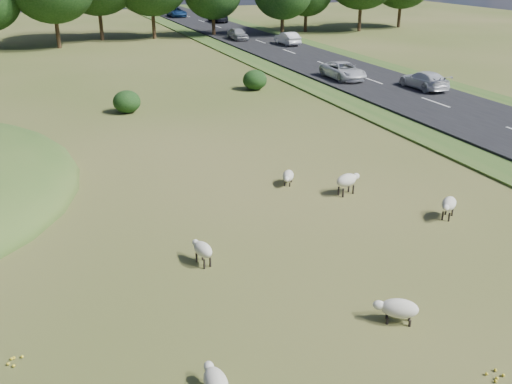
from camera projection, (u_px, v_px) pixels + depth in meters
The scene contains 15 objects.
ground at pixel (132, 120), 35.72m from camera, with size 160.00×160.00×0.00m, color #395119.
road at pixel (336, 69), 51.06m from camera, with size 8.00×150.00×0.25m, color black.
shrubs at pixel (103, 93), 39.45m from camera, with size 29.09×8.20×1.52m.
sheep_0 at pixel (288, 176), 25.55m from camera, with size 0.91×1.13×0.65m.
sheep_2 at pixel (215, 382), 13.18m from camera, with size 0.53×1.21×0.70m.
sheep_3 at pixel (347, 180), 24.41m from camera, with size 1.36×0.85×0.94m.
sheep_4 at pixel (449, 204), 22.18m from camera, with size 1.16×1.04×0.86m.
sheep_5 at pixel (398, 308), 15.88m from camera, with size 1.30×1.04×0.74m.
sheep_6 at pixel (202, 249), 18.88m from camera, with size 0.67×1.14×0.80m.
car_0 at pixel (343, 71), 46.17m from camera, with size 2.21×4.78×1.33m, color white.
car_1 at pixel (288, 38), 63.89m from camera, with size 1.47×4.23×1.39m, color silver.
car_2 at pixel (238, 34), 67.71m from camera, with size 1.62×4.01×1.37m, color #A3A5AB.
car_3 at pixel (424, 80), 42.77m from camera, with size 1.84×4.51×1.31m, color white.
car_4 at pixel (177, 12), 92.71m from camera, with size 2.40×5.22×1.45m, color navy.
car_5 at pixel (218, 17), 85.44m from camera, with size 2.05×5.05×1.47m, color black.
Camera 1 is at (-5.58, -15.13, 9.57)m, focal length 40.00 mm.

